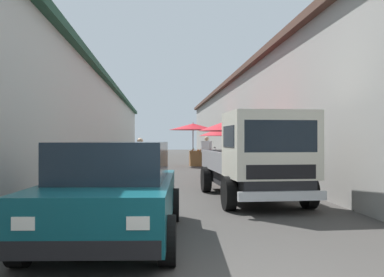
{
  "coord_description": "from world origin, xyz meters",
  "views": [
    {
      "loc": [
        -3.45,
        0.77,
        1.49
      ],
      "look_at": [
        12.5,
        -0.52,
        1.53
      ],
      "focal_mm": 38.66,
      "sensor_mm": 36.0,
      "label": 1
    }
  ],
  "objects_px": {
    "vendor_by_crates": "(207,150)",
    "hatchback_car": "(114,189)",
    "fruit_stall_far_left": "(228,137)",
    "vendor_in_shade": "(140,157)",
    "plastic_stool": "(222,165)",
    "delivery_truck": "(260,159)",
    "fruit_stall_far_right": "(236,132)",
    "fruit_stall_near_right": "(194,133)",
    "parked_scooter": "(214,162)"
  },
  "relations": [
    {
      "from": "vendor_in_shade",
      "to": "parked_scooter",
      "type": "distance_m",
      "value": 6.1
    },
    {
      "from": "vendor_in_shade",
      "to": "plastic_stool",
      "type": "height_order",
      "value": "vendor_in_shade"
    },
    {
      "from": "hatchback_car",
      "to": "parked_scooter",
      "type": "distance_m",
      "value": 13.44
    },
    {
      "from": "plastic_stool",
      "to": "vendor_by_crates",
      "type": "bearing_deg",
      "value": 9.95
    },
    {
      "from": "vendor_in_shade",
      "to": "plastic_stool",
      "type": "relative_size",
      "value": 3.55
    },
    {
      "from": "plastic_stool",
      "to": "parked_scooter",
      "type": "bearing_deg",
      "value": 14.83
    },
    {
      "from": "fruit_stall_far_right",
      "to": "hatchback_car",
      "type": "height_order",
      "value": "fruit_stall_far_right"
    },
    {
      "from": "fruit_stall_far_right",
      "to": "fruit_stall_far_left",
      "type": "distance_m",
      "value": 3.36
    },
    {
      "from": "vendor_by_crates",
      "to": "plastic_stool",
      "type": "xyz_separation_m",
      "value": [
        -2.34,
        -0.41,
        -0.63
      ]
    },
    {
      "from": "fruit_stall_near_right",
      "to": "fruit_stall_far_right",
      "type": "distance_m",
      "value": 10.16
    },
    {
      "from": "delivery_truck",
      "to": "vendor_in_shade",
      "type": "height_order",
      "value": "delivery_truck"
    },
    {
      "from": "fruit_stall_far_right",
      "to": "hatchback_car",
      "type": "relative_size",
      "value": 0.58
    },
    {
      "from": "fruit_stall_far_left",
      "to": "parked_scooter",
      "type": "height_order",
      "value": "fruit_stall_far_left"
    },
    {
      "from": "hatchback_car",
      "to": "delivery_truck",
      "type": "bearing_deg",
      "value": -44.72
    },
    {
      "from": "hatchback_car",
      "to": "delivery_truck",
      "type": "xyz_separation_m",
      "value": [
        3.01,
        -2.98,
        0.3
      ]
    },
    {
      "from": "delivery_truck",
      "to": "parked_scooter",
      "type": "relative_size",
      "value": 3.0
    },
    {
      "from": "fruit_stall_far_right",
      "to": "fruit_stall_far_left",
      "type": "relative_size",
      "value": 1.07
    },
    {
      "from": "fruit_stall_near_right",
      "to": "delivery_truck",
      "type": "distance_m",
      "value": 13.89
    },
    {
      "from": "vendor_in_shade",
      "to": "fruit_stall_far_left",
      "type": "bearing_deg",
      "value": -57.09
    },
    {
      "from": "hatchback_car",
      "to": "plastic_stool",
      "type": "bearing_deg",
      "value": -16.1
    },
    {
      "from": "fruit_stall_far_left",
      "to": "plastic_stool",
      "type": "distance_m",
      "value": 2.43
    },
    {
      "from": "fruit_stall_near_right",
      "to": "plastic_stool",
      "type": "xyz_separation_m",
      "value": [
        -4.74,
        -0.86,
        -1.56
      ]
    },
    {
      "from": "fruit_stall_far_left",
      "to": "hatchback_car",
      "type": "height_order",
      "value": "fruit_stall_far_left"
    },
    {
      "from": "fruit_stall_far_right",
      "to": "vendor_in_shade",
      "type": "bearing_deg",
      "value": 69.43
    },
    {
      "from": "parked_scooter",
      "to": "fruit_stall_near_right",
      "type": "bearing_deg",
      "value": 9.25
    },
    {
      "from": "vendor_in_shade",
      "to": "hatchback_car",
      "type": "bearing_deg",
      "value": 179.71
    },
    {
      "from": "parked_scooter",
      "to": "plastic_stool",
      "type": "height_order",
      "value": "parked_scooter"
    },
    {
      "from": "vendor_by_crates",
      "to": "plastic_stool",
      "type": "distance_m",
      "value": 2.45
    },
    {
      "from": "fruit_stall_far_left",
      "to": "hatchback_car",
      "type": "xyz_separation_m",
      "value": [
        -10.06,
        3.42,
        -0.86
      ]
    },
    {
      "from": "vendor_by_crates",
      "to": "parked_scooter",
      "type": "height_order",
      "value": "vendor_by_crates"
    },
    {
      "from": "fruit_stall_near_right",
      "to": "parked_scooter",
      "type": "distance_m",
      "value": 4.15
    },
    {
      "from": "fruit_stall_near_right",
      "to": "vendor_in_shade",
      "type": "bearing_deg",
      "value": 163.88
    },
    {
      "from": "hatchback_car",
      "to": "delivery_truck",
      "type": "relative_size",
      "value": 0.8
    },
    {
      "from": "fruit_stall_far_left",
      "to": "parked_scooter",
      "type": "relative_size",
      "value": 1.32
    },
    {
      "from": "parked_scooter",
      "to": "plastic_stool",
      "type": "distance_m",
      "value": 0.94
    },
    {
      "from": "vendor_by_crates",
      "to": "vendor_in_shade",
      "type": "distance_m",
      "value": 7.27
    },
    {
      "from": "vendor_in_shade",
      "to": "parked_scooter",
      "type": "xyz_separation_m",
      "value": [
        5.16,
        -3.22,
        -0.43
      ]
    },
    {
      "from": "vendor_by_crates",
      "to": "plastic_stool",
      "type": "relative_size",
      "value": 3.8
    },
    {
      "from": "fruit_stall_near_right",
      "to": "vendor_in_shade",
      "type": "xyz_separation_m",
      "value": [
        -8.99,
        2.6,
        -1.01
      ]
    },
    {
      "from": "vendor_by_crates",
      "to": "hatchback_car",
      "type": "bearing_deg",
      "value": 167.94
    },
    {
      "from": "vendor_by_crates",
      "to": "vendor_in_shade",
      "type": "bearing_deg",
      "value": 155.16
    },
    {
      "from": "vendor_in_shade",
      "to": "parked_scooter",
      "type": "relative_size",
      "value": 0.93
    },
    {
      "from": "vendor_in_shade",
      "to": "vendor_by_crates",
      "type": "bearing_deg",
      "value": -24.84
    },
    {
      "from": "vendor_by_crates",
      "to": "fruit_stall_far_left",
      "type": "bearing_deg",
      "value": -175.71
    },
    {
      "from": "delivery_truck",
      "to": "vendor_by_crates",
      "type": "relative_size",
      "value": 3.02
    },
    {
      "from": "hatchback_car",
      "to": "vendor_in_shade",
      "type": "relative_size",
      "value": 2.6
    },
    {
      "from": "parked_scooter",
      "to": "plastic_stool",
      "type": "xyz_separation_m",
      "value": [
        -0.9,
        -0.24,
        -0.12
      ]
    },
    {
      "from": "hatchback_car",
      "to": "delivery_truck",
      "type": "distance_m",
      "value": 4.25
    },
    {
      "from": "fruit_stall_near_right",
      "to": "vendor_by_crates",
      "type": "distance_m",
      "value": 2.61
    },
    {
      "from": "fruit_stall_near_right",
      "to": "plastic_stool",
      "type": "distance_m",
      "value": 5.06
    }
  ]
}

